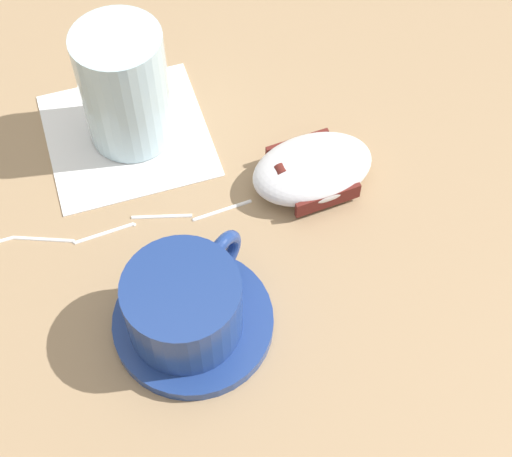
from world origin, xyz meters
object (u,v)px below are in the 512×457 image
saucer (193,322)px  drinking_glass (125,87)px  computer_mouse (312,169)px  coffee_cup (185,303)px

saucer → drinking_glass: (0.20, -0.01, 0.05)m
saucer → computer_mouse: size_ratio=1.13×
saucer → coffee_cup: bearing=95.6°
coffee_cup → drinking_glass: size_ratio=0.92×
saucer → coffee_cup: (-0.00, 0.00, 0.03)m
coffee_cup → computer_mouse: 0.17m
coffee_cup → drinking_glass: 0.20m
drinking_glass → coffee_cup: bearing=177.0°
saucer → computer_mouse: 0.17m
saucer → drinking_glass: bearing=-1.9°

